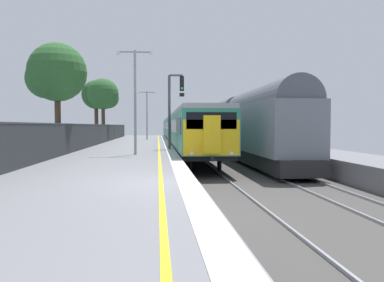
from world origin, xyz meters
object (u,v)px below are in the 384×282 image
Objects in this scene: commuter_train_at_platform at (178,128)px; freight_train_adjacent_track at (214,125)px; background_tree_left at (104,95)px; background_tree_right at (55,74)px; background_tree_centre at (96,96)px; signal_gantry at (173,103)px; platform_lamp_far at (147,111)px; platform_lamp_mid at (135,93)px.

freight_train_adjacent_track is (4.00, -3.63, 0.44)m from commuter_train_at_platform.
background_tree_left is 18.07m from background_tree_right.
signal_gantry is at bearing -67.63° from background_tree_centre.
background_tree_right is at bearing -108.26° from commuter_train_at_platform.
background_tree_right reaches higher than freight_train_adjacent_track.
background_tree_centre is (-9.56, -2.86, 3.74)m from commuter_train_at_platform.
signal_gantry is 0.92× the size of platform_lamp_far.
platform_lamp_mid reaches higher than commuter_train_at_platform.
background_tree_left is (-4.27, -3.77, 1.49)m from platform_lamp_far.
platform_lamp_far is 22.38m from background_tree_right.
platform_lamp_mid is (-2.28, -5.05, 0.20)m from signal_gantry.
background_tree_left is 5.01m from background_tree_centre.
background_tree_right is at bearing -91.43° from background_tree_left.
freight_train_adjacent_track is 19.70m from signal_gantry.
signal_gantry is 5.54m from platform_lamp_mid.
background_tree_centre reaches higher than background_tree_right.
background_tree_left reaches higher than signal_gantry.
freight_train_adjacent_track is 13.02m from background_tree_left.
signal_gantry is 7.82m from background_tree_right.
signal_gantry is 0.74× the size of background_tree_centre.
freight_train_adjacent_track is at bearing -42.21° from commuter_train_at_platform.
background_tree_left is (-8.02, -7.62, 3.46)m from commuter_train_at_platform.
background_tree_right is (-0.45, -18.06, -0.15)m from background_tree_left.
platform_lamp_mid is at bearing -97.75° from commuter_train_at_platform.
background_tree_right is at bearing -119.50° from freight_train_adjacent_track.
platform_lamp_mid is 20.44m from background_tree_left.
freight_train_adjacent_track is at bearing 72.04° from platform_lamp_mid.
background_tree_right is (-12.48, -22.05, 2.87)m from freight_train_adjacent_track.
freight_train_adjacent_track is at bearing 73.81° from signal_gantry.
freight_train_adjacent_track is 25.20m from platform_lamp_mid.
commuter_train_at_platform is at bearing 137.79° from freight_train_adjacent_track.
background_tree_right is (-4.72, -21.83, 1.34)m from platform_lamp_far.
platform_lamp_mid reaches higher than freight_train_adjacent_track.
platform_lamp_far is at bearing 96.96° from signal_gantry.
platform_lamp_mid is at bearing -77.91° from background_tree_left.
signal_gantry is at bearing -83.04° from platform_lamp_far.
background_tree_left is (-12.02, -3.99, 3.03)m from freight_train_adjacent_track.
signal_gantry reaches higher than freight_train_adjacent_track.
background_tree_centre reaches higher than freight_train_adjacent_track.
platform_lamp_far is 0.85× the size of background_tree_right.
freight_train_adjacent_track is 10.51× the size of platform_lamp_far.
commuter_train_at_platform is at bearing 86.25° from signal_gantry.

